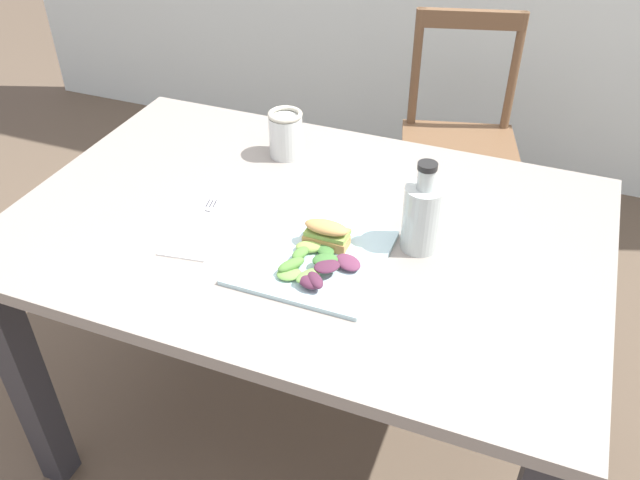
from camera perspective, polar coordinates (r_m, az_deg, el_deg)
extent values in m
plane|color=brown|center=(1.96, -3.08, -16.37)|extent=(8.41, 8.41, 0.00)
cube|color=gray|center=(1.45, -1.30, 1.19)|extent=(1.29, 0.86, 0.03)
cube|color=#2D2D33|center=(1.76, -23.95, -11.24)|extent=(0.07, 0.07, 0.71)
cube|color=#2D2D33|center=(2.16, -11.68, 1.70)|extent=(0.07, 0.07, 0.71)
cube|color=#2D2D33|center=(1.90, 19.60, -5.68)|extent=(0.07, 0.07, 0.71)
cylinder|color=brown|center=(2.33, 7.39, 1.03)|extent=(0.03, 0.03, 0.43)
cylinder|color=brown|center=(2.37, 15.60, 0.47)|extent=(0.03, 0.03, 0.43)
cylinder|color=brown|center=(2.62, 7.44, 5.39)|extent=(0.03, 0.03, 0.43)
cylinder|color=brown|center=(2.65, 14.81, 4.83)|extent=(0.03, 0.03, 0.43)
cube|color=brown|center=(2.37, 11.98, 7.57)|extent=(0.49, 0.49, 0.02)
cylinder|color=brown|center=(2.42, 8.29, 14.49)|extent=(0.03, 0.03, 0.42)
cylinder|color=brown|center=(2.46, 16.44, 13.73)|extent=(0.03, 0.03, 0.42)
cube|color=brown|center=(2.38, 12.99, 18.13)|extent=(0.36, 0.12, 0.06)
cube|color=silver|center=(1.33, -0.62, -1.48)|extent=(0.28, 0.28, 0.01)
cube|color=tan|center=(1.35, 0.56, -0.03)|extent=(0.09, 0.04, 0.02)
cube|color=#84A84C|center=(1.35, 0.66, 0.66)|extent=(0.09, 0.05, 0.01)
ellipsoid|color=tan|center=(1.33, 0.57, 1.11)|extent=(0.09, 0.04, 0.02)
ellipsoid|color=#6B9E47|center=(1.28, -2.68, -2.95)|extent=(0.06, 0.06, 0.01)
ellipsoid|color=#4C2338|center=(1.27, 0.60, -2.29)|extent=(0.07, 0.06, 0.01)
ellipsoid|color=#6B9E47|center=(1.26, -1.01, -3.08)|extent=(0.05, 0.06, 0.02)
ellipsoid|color=#518438|center=(1.32, -1.70, -1.14)|extent=(0.04, 0.05, 0.02)
ellipsoid|color=#602D47|center=(1.30, 2.43, -1.95)|extent=(0.07, 0.07, 0.02)
ellipsoid|color=#518438|center=(1.29, -2.51, -2.15)|extent=(0.05, 0.07, 0.02)
ellipsoid|color=#84A84C|center=(1.34, -0.88, -0.57)|extent=(0.07, 0.06, 0.02)
ellipsoid|color=#4C2338|center=(1.25, -0.99, -3.61)|extent=(0.06, 0.05, 0.02)
ellipsoid|color=#4C2338|center=(1.24, -0.45, -3.49)|extent=(0.05, 0.05, 0.02)
ellipsoid|color=#4C2338|center=(1.25, -1.05, -3.28)|extent=(0.03, 0.04, 0.01)
ellipsoid|color=#3D7033|center=(1.34, 0.39, -0.71)|extent=(0.07, 0.07, 0.01)
ellipsoid|color=#3D7033|center=(1.29, 0.45, -1.75)|extent=(0.06, 0.06, 0.02)
cube|color=white|center=(1.45, -10.23, 1.31)|extent=(0.14, 0.25, 0.00)
cube|color=silver|center=(1.43, -10.51, 0.90)|extent=(0.04, 0.14, 0.00)
cube|color=silver|center=(1.50, -9.44, 2.96)|extent=(0.03, 0.05, 0.00)
cube|color=#38383D|center=(1.51, -9.09, 3.14)|extent=(0.01, 0.03, 0.00)
cube|color=#38383D|center=(1.51, -9.38, 3.17)|extent=(0.01, 0.03, 0.00)
cube|color=#38383D|center=(1.51, -9.67, 3.19)|extent=(0.01, 0.03, 0.00)
cylinder|color=black|center=(1.36, 8.71, 1.12)|extent=(0.07, 0.07, 0.10)
cylinder|color=#B2BCB7|center=(1.34, 8.79, 1.87)|extent=(0.08, 0.08, 0.14)
cylinder|color=#B2BCB7|center=(1.29, 9.18, 5.26)|extent=(0.04, 0.04, 0.04)
cylinder|color=black|center=(1.28, 9.30, 6.32)|extent=(0.04, 0.04, 0.01)
cylinder|color=#C67528|center=(1.67, -2.97, 8.65)|extent=(0.08, 0.08, 0.09)
cylinder|color=silver|center=(1.67, -2.98, 8.97)|extent=(0.08, 0.08, 0.11)
torus|color=#B7B29E|center=(1.64, -3.04, 10.80)|extent=(0.09, 0.09, 0.01)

